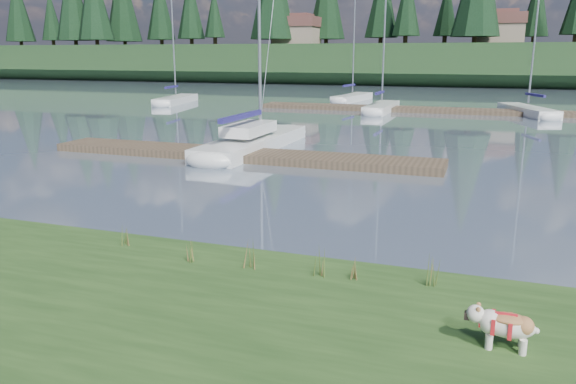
% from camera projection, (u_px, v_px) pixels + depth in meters
% --- Properties ---
extents(ground, '(200.00, 200.00, 0.00)m').
position_uv_depth(ground, '(410.00, 111.00, 40.21)').
color(ground, slate).
rests_on(ground, ground).
extents(bank, '(60.00, 9.00, 0.35)m').
position_uv_depth(bank, '(39.00, 363.00, 7.21)').
color(bank, '#2D4D1E').
rests_on(bank, ground).
extents(ridge, '(200.00, 20.00, 5.00)m').
position_uv_depth(ridge, '(452.00, 65.00, 78.97)').
color(ridge, '#1A3218').
rests_on(ridge, ground).
extents(bulldog, '(0.88, 0.39, 0.53)m').
position_uv_depth(bulldog, '(505.00, 324.00, 7.18)').
color(bulldog, silver).
rests_on(bulldog, bank).
extents(sailboat_main, '(2.02, 9.55, 13.63)m').
position_uv_depth(sailboat_main, '(260.00, 137.00, 24.90)').
color(sailboat_main, white).
rests_on(sailboat_main, ground).
extents(dock_near, '(16.00, 2.00, 0.30)m').
position_uv_depth(dock_near, '(238.00, 154.00, 22.24)').
color(dock_near, '#4C3D2C').
rests_on(dock_near, ground).
extents(dock_far, '(26.00, 2.20, 0.30)m').
position_uv_depth(dock_far, '(439.00, 110.00, 39.53)').
color(dock_far, '#4C3D2C').
rests_on(dock_far, ground).
extents(sailboat_bg_0, '(2.97, 8.00, 11.40)m').
position_uv_depth(sailboat_bg_0, '(179.00, 99.00, 47.30)').
color(sailboat_bg_0, white).
rests_on(sailboat_bg_0, ground).
extents(sailboat_bg_1, '(2.37, 7.69, 11.34)m').
position_uv_depth(sailboat_bg_1, '(355.00, 97.00, 49.48)').
color(sailboat_bg_1, white).
rests_on(sailboat_bg_1, ground).
extents(sailboat_bg_2, '(1.56, 7.44, 11.20)m').
position_uv_depth(sailboat_bg_2, '(383.00, 106.00, 40.55)').
color(sailboat_bg_2, white).
rests_on(sailboat_bg_2, ground).
extents(sailboat_bg_3, '(4.08, 7.64, 11.22)m').
position_uv_depth(sailboat_bg_3, '(523.00, 109.00, 38.49)').
color(sailboat_bg_3, white).
rests_on(sailboat_bg_3, ground).
extents(weed_0, '(0.17, 0.14, 0.50)m').
position_uv_depth(weed_0, '(189.00, 251.00, 10.21)').
color(weed_0, '#475B23').
rests_on(weed_0, bank).
extents(weed_1, '(0.17, 0.14, 0.59)m').
position_uv_depth(weed_1, '(252.00, 254.00, 9.92)').
color(weed_1, '#475B23').
rests_on(weed_1, bank).
extents(weed_2, '(0.17, 0.14, 0.56)m').
position_uv_depth(weed_2, '(320.00, 263.00, 9.51)').
color(weed_2, '#475B23').
rests_on(weed_2, bank).
extents(weed_3, '(0.17, 0.14, 0.59)m').
position_uv_depth(weed_3, '(126.00, 233.00, 11.08)').
color(weed_3, '#475B23').
rests_on(weed_3, bank).
extents(weed_4, '(0.17, 0.14, 0.42)m').
position_uv_depth(weed_4, '(357.00, 269.00, 9.41)').
color(weed_4, '#475B23').
rests_on(weed_4, bank).
extents(weed_5, '(0.17, 0.14, 0.60)m').
position_uv_depth(weed_5, '(433.00, 271.00, 9.14)').
color(weed_5, '#475B23').
rests_on(weed_5, bank).
extents(mud_lip, '(60.00, 0.50, 0.14)m').
position_uv_depth(mud_lip, '(202.00, 257.00, 11.26)').
color(mud_lip, '#33281C').
rests_on(mud_lip, ground).
extents(conifer_1, '(4.40, 4.40, 11.30)m').
position_uv_depth(conifer_1, '(190.00, 6.00, 87.94)').
color(conifer_1, '#382619').
rests_on(conifer_1, ridge).
extents(house_0, '(6.30, 5.30, 4.65)m').
position_uv_depth(house_0, '(297.00, 30.00, 82.17)').
color(house_0, gray).
rests_on(house_0, ridge).
extents(house_1, '(6.30, 5.30, 4.65)m').
position_uv_depth(house_1, '(500.00, 28.00, 74.05)').
color(house_1, gray).
rests_on(house_1, ridge).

